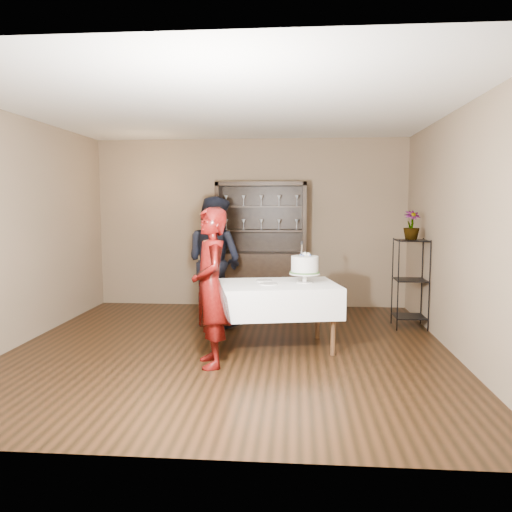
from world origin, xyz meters
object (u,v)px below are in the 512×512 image
Objects in this scene: potted_plant at (412,225)px; woman at (211,287)px; cake_table at (270,299)px; plant_etagere at (410,280)px; china_hutch at (261,267)px; man at (214,261)px; cake at (305,266)px.

woman is at bearing -142.75° from potted_plant.
plant_etagere is at bearing 31.65° from cake_table.
china_hutch reaches higher than man.
china_hutch reaches higher than cake.
china_hutch is 1.23× the size of woman.
cake is 1.83m from potted_plant.
plant_etagere is at bearing -26.83° from china_hutch.
man is 3.63× the size of cake.
plant_etagere is 0.73m from potted_plant.
cake_table is at bearing 159.60° from man.
cake_table is at bearing -166.02° from cake.
man is 2.69m from potted_plant.
man is at bearing 127.94° from cake_table.
cake_table is 4.29× the size of potted_plant.
china_hutch is at bearing 154.46° from woman.
cake_table is 3.44× the size of cake.
woman reaches higher than cake_table.
potted_plant is at bearing 36.38° from cake.
china_hutch is 1.20× the size of cake_table.
plant_etagere is 0.68× the size of man.
china_hutch reaches higher than plant_etagere.
plant_etagere is at bearing 107.66° from woman.
woman reaches higher than potted_plant.
man reaches higher than woman.
man reaches higher than plant_etagere.
woman is 1.75m from man.
woman is 3.06m from potted_plant.
plant_etagere is 2.14m from cake_table.
man reaches higher than cake_table.
potted_plant is at bearing 94.54° from plant_etagere.
potted_plant is at bearing -146.27° from man.
cake_table is 0.95× the size of man.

